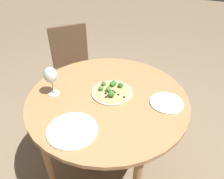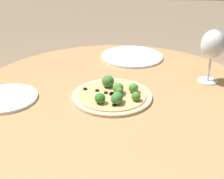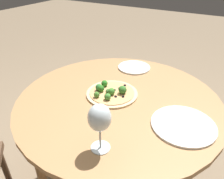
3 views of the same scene
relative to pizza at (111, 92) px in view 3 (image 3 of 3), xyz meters
The scene contains 5 objects.
dining_table 0.12m from the pizza, ahead, with size 1.04×1.04×0.75m.
pizza is the anchor object (origin of this frame).
wine_glass 0.40m from the pizza, 65.64° to the right, with size 0.08×0.08×0.20m.
plate_near 0.40m from the pizza, ahead, with size 0.28×0.28×0.01m.
plate_far 0.36m from the pizza, 95.43° to the left, with size 0.21×0.21×0.01m.
Camera 3 is at (0.44, -0.83, 1.37)m, focal length 35.00 mm.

